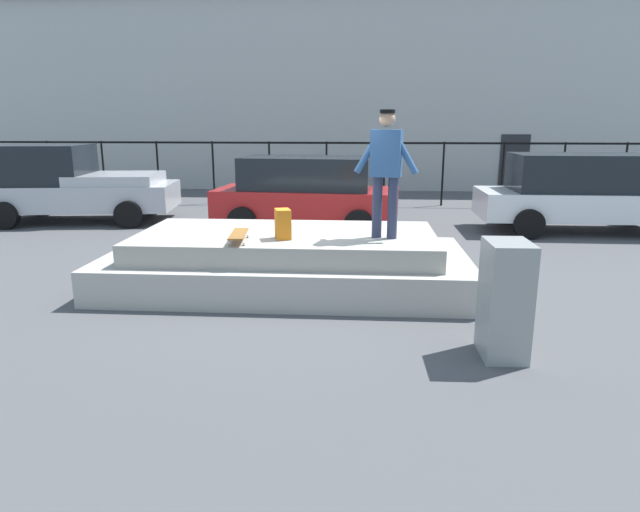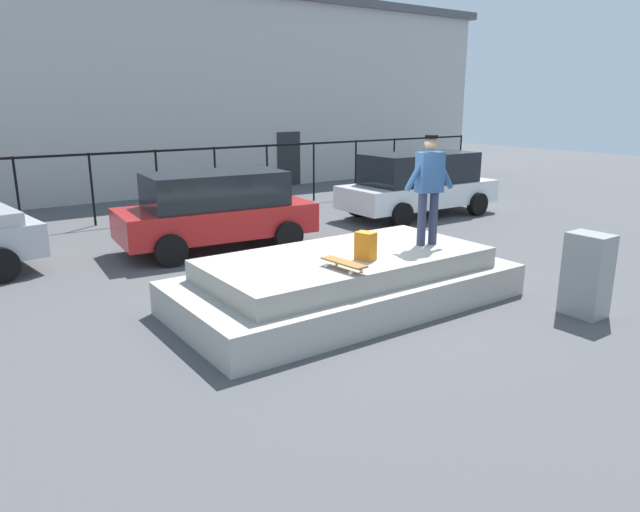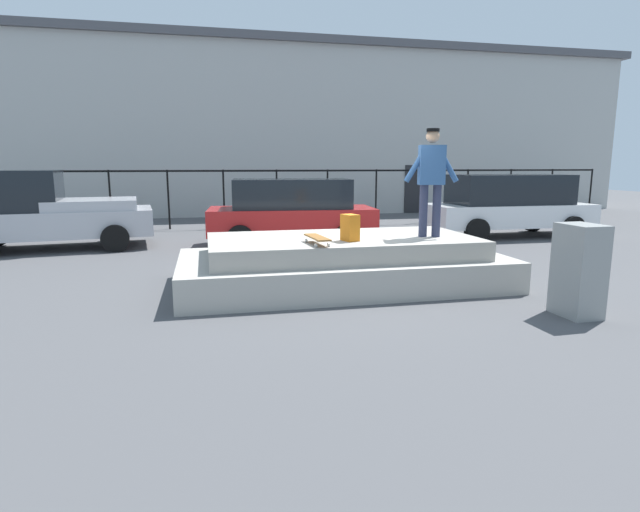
{
  "view_description": "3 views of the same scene",
  "coord_description": "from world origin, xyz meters",
  "views": [
    {
      "loc": [
        1.0,
        -8.49,
        2.44
      ],
      "look_at": [
        0.38,
        0.09,
        0.34
      ],
      "focal_mm": 31.02,
      "sensor_mm": 36.0,
      "label": 1
    },
    {
      "loc": [
        -5.43,
        -7.32,
        3.1
      ],
      "look_at": [
        0.14,
        0.6,
        0.52
      ],
      "focal_mm": 32.64,
      "sensor_mm": 36.0,
      "label": 2
    },
    {
      "loc": [
        -2.3,
        -8.56,
        2.01
      ],
      "look_at": [
        -0.29,
        0.32,
        0.37
      ],
      "focal_mm": 28.45,
      "sensor_mm": 36.0,
      "label": 3
    }
  ],
  "objects": [
    {
      "name": "backpack",
      "position": [
        -0.08,
        -0.88,
        1.03
      ],
      "size": [
        0.27,
        0.33,
        0.42
      ],
      "primitive_type": "cube",
      "rotation": [
        0.0,
        0.0,
        1.86
      ],
      "color": "orange",
      "rests_on": "concrete_ledge"
    },
    {
      "name": "car_red_hatchback_mid",
      "position": [
        -0.2,
        3.99,
        0.89
      ],
      "size": [
        4.24,
        2.25,
        1.67
      ],
      "color": "#B21E1E",
      "rests_on": "ground_plane"
    },
    {
      "name": "warehouse_building",
      "position": [
        0.0,
        15.29,
        3.48
      ],
      "size": [
        32.6,
        7.79,
        6.93
      ],
      "color": "#B2B2AD",
      "rests_on": "ground_plane"
    },
    {
      "name": "utility_box",
      "position": [
        2.53,
        -2.86,
        0.62
      ],
      "size": [
        0.45,
        0.61,
        1.25
      ],
      "primitive_type": "cube",
      "rotation": [
        0.0,
        0.0,
        0.02
      ],
      "color": "gray",
      "rests_on": "ground_plane"
    },
    {
      "name": "concrete_ledge",
      "position": [
        -0.08,
        -0.43,
        0.37
      ],
      "size": [
        5.38,
        2.65,
        0.82
      ],
      "color": "#ADA89E",
      "rests_on": "ground_plane"
    },
    {
      "name": "skateboarder",
      "position": [
        1.35,
        -0.72,
        1.85
      ],
      "size": [
        0.9,
        0.32,
        1.77
      ],
      "color": "#2D334C",
      "rests_on": "concrete_ledge"
    },
    {
      "name": "skateboard",
      "position": [
        -0.66,
        -1.12,
        0.92
      ],
      "size": [
        0.28,
        0.79,
        0.12
      ],
      "color": "brown",
      "rests_on": "concrete_ledge"
    },
    {
      "name": "car_white_hatchback_far",
      "position": [
        6.03,
        4.22,
        0.92
      ],
      "size": [
        4.63,
        2.02,
        1.74
      ],
      "color": "white",
      "rests_on": "ground_plane"
    },
    {
      "name": "fence_row",
      "position": [
        -0.0,
        8.07,
        1.26
      ],
      "size": [
        24.06,
        0.06,
        1.86
      ],
      "color": "black",
      "rests_on": "ground_plane"
    },
    {
      "name": "ground_plane",
      "position": [
        0.0,
        0.0,
        0.0
      ],
      "size": [
        60.0,
        60.0,
        0.0
      ],
      "primitive_type": "plane",
      "color": "#4C4C4F"
    }
  ]
}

